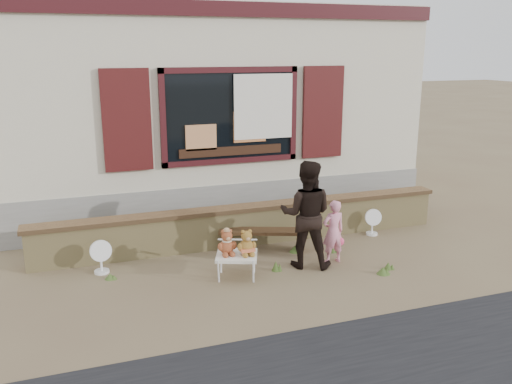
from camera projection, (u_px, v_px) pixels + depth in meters
name	position (u px, v px, depth m)	size (l,w,h in m)	color
ground	(269.00, 264.00, 8.30)	(80.00, 80.00, 0.00)	brown
shopfront	(197.00, 105.00, 11.88)	(8.04, 5.13, 4.00)	#B5A992
brick_wall	(248.00, 224.00, 9.12)	(7.10, 0.36, 0.67)	tan
bench	(263.00, 235.00, 8.80)	(1.43, 0.78, 0.36)	#342112
folding_chair	(237.00, 256.00, 7.75)	(0.72, 0.68, 0.36)	white
teddy_bear_left	(227.00, 242.00, 7.70)	(0.28, 0.24, 0.38)	brown
teddy_bear_right	(246.00, 242.00, 7.69)	(0.28, 0.24, 0.38)	brown
child	(333.00, 232.00, 8.27)	(0.36, 0.24, 0.99)	pink
adult	(306.00, 214.00, 8.06)	(0.79, 0.62, 1.63)	black
fan_left	(101.00, 256.00, 7.92)	(0.33, 0.22, 0.52)	white
fan_right	(372.00, 222.00, 9.57)	(0.31, 0.20, 0.48)	white
grass_tufts	(302.00, 262.00, 8.24)	(4.11, 1.43, 0.15)	#425B24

